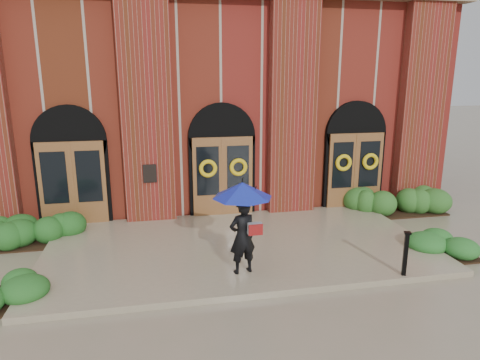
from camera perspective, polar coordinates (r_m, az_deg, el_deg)
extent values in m
plane|color=gray|center=(11.43, -0.04, -9.50)|extent=(90.00, 90.00, 0.00)
cube|color=gray|center=(11.53, -0.19, -8.87)|extent=(10.00, 5.30, 0.15)
cube|color=maroon|center=(19.31, -5.34, 10.82)|extent=(16.00, 12.00, 7.00)
cube|color=black|center=(13.07, -11.93, 0.85)|extent=(0.40, 0.05, 0.55)
cube|color=maroon|center=(13.04, -12.34, 9.04)|extent=(1.50, 0.45, 7.00)
cube|color=maroon|center=(13.73, 7.04, 9.49)|extent=(1.50, 0.45, 7.00)
cube|color=maroon|center=(15.74, 22.99, 9.07)|extent=(1.50, 0.45, 7.00)
cube|color=brown|center=(13.58, -21.40, -0.42)|extent=(1.90, 0.10, 2.50)
cylinder|color=black|center=(13.48, -21.77, 4.88)|extent=(2.10, 0.22, 2.10)
cube|color=brown|center=(13.52, -2.30, 0.49)|extent=(1.90, 0.10, 2.50)
cylinder|color=black|center=(13.42, -2.45, 5.83)|extent=(2.10, 0.22, 2.10)
cube|color=brown|center=(14.88, 15.07, 1.28)|extent=(1.90, 0.10, 2.50)
cylinder|color=black|center=(14.79, 15.13, 6.12)|extent=(2.10, 0.22, 2.10)
torus|color=yellow|center=(13.27, -4.28, 1.54)|extent=(0.57, 0.13, 0.57)
torus|color=yellow|center=(13.42, -0.21, 1.72)|extent=(0.57, 0.13, 0.57)
torus|color=yellow|center=(14.51, 13.65, 2.26)|extent=(0.57, 0.13, 0.57)
torus|color=yellow|center=(14.94, 16.99, 2.37)|extent=(0.57, 0.13, 0.57)
imported|color=black|center=(9.65, 0.32, -7.58)|extent=(0.70, 0.54, 1.72)
cone|color=#132299|center=(9.30, 0.33, -1.33)|extent=(1.60, 1.60, 0.34)
cylinder|color=black|center=(9.40, 0.68, -4.09)|extent=(0.02, 0.02, 0.57)
cube|color=#B5B8BA|center=(9.49, 1.99, -6.48)|extent=(0.35, 0.23, 0.25)
cube|color=maroon|center=(9.41, 2.12, -6.67)|extent=(0.32, 0.10, 0.25)
cube|color=black|center=(10.33, 21.19, -9.25)|extent=(0.12, 0.12, 0.99)
cube|color=black|center=(10.15, 21.44, -6.58)|extent=(0.18, 0.18, 0.04)
ellipsoid|color=#1F541C|center=(13.08, -25.03, -6.14)|extent=(2.70, 1.08, 0.69)
ellipsoid|color=#2A5B20|center=(15.28, 19.78, -2.66)|extent=(3.04, 1.22, 0.78)
ellipsoid|color=#20571E|center=(10.21, -28.20, -12.76)|extent=(1.40, 1.20, 0.50)
ellipsoid|color=#236123|center=(12.33, 25.36, -7.89)|extent=(1.38, 1.18, 0.49)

